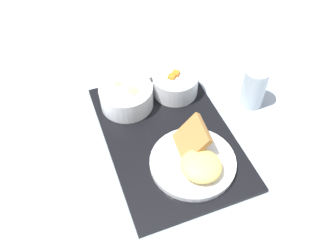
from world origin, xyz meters
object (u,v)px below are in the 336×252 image
at_px(bowl_salad, 175,83).
at_px(glass_water, 253,89).
at_px(knife, 148,79).
at_px(spoon, 157,84).
at_px(plate_main, 195,161).
at_px(bowl_soup, 126,95).

distance_m(bowl_salad, glass_water, 0.21).
xyz_separation_m(knife, spoon, (0.02, 0.02, -0.00)).
bearing_deg(spoon, plate_main, -87.95).
relative_size(bowl_soup, spoon, 0.87).
height_order(bowl_soup, knife, bowl_soup).
bearing_deg(bowl_soup, glass_water, 76.22).
relative_size(bowl_soup, plate_main, 0.70).
height_order(plate_main, knife, plate_main).
bearing_deg(spoon, knife, 128.69).
distance_m(bowl_salad, spoon, 0.06).
bearing_deg(plate_main, bowl_soup, -156.53).
relative_size(knife, spoon, 1.03).
xyz_separation_m(plate_main, glass_water, (-0.16, 0.22, 0.02)).
bearing_deg(bowl_salad, knife, -137.71).
relative_size(bowl_salad, plate_main, 0.62).
relative_size(bowl_salad, knife, 0.75).
height_order(plate_main, glass_water, glass_water).
height_order(bowl_salad, glass_water, glass_water).
xyz_separation_m(bowl_soup, spoon, (-0.05, 0.09, -0.03)).
bearing_deg(bowl_salad, spoon, -135.62).
distance_m(bowl_salad, bowl_soup, 0.14).
bearing_deg(bowl_salad, glass_water, 64.81).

